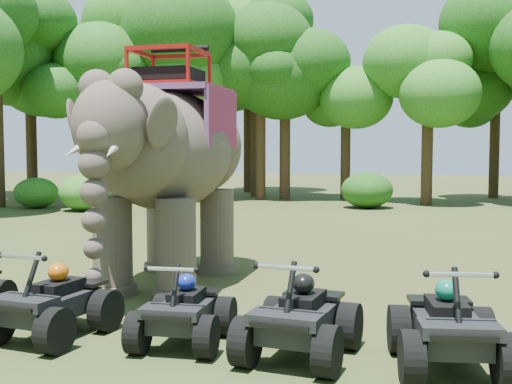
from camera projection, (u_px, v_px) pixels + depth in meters
ground at (241, 308)px, 10.89m from camera, size 110.00×110.00×0.00m
elephant at (168, 164)px, 12.80m from camera, size 2.74×5.80×4.79m
atv_1 at (52, 293)px, 9.16m from camera, size 1.57×1.96×1.31m
atv_2 at (184, 302)px, 8.87m from camera, size 1.20×1.63×1.19m
atv_3 at (300, 307)px, 8.30m from camera, size 1.57×1.97×1.33m
atv_4 at (449, 315)px, 7.87m from camera, size 1.52×1.95×1.34m
tree_0 at (346, 132)px, 33.42m from camera, size 4.93×4.93×7.04m
tree_1 at (428, 123)px, 30.12m from camera, size 5.44×5.44×7.77m
tree_27 at (90, 122)px, 31.27m from camera, size 5.57×5.57×7.96m
tree_28 at (178, 132)px, 32.12m from camera, size 4.88×4.88×6.97m
tree_29 at (261, 129)px, 33.19m from camera, size 5.15×5.15×7.35m
tree_30 at (31, 109)px, 35.29m from camera, size 6.78×6.78×9.68m
tree_32 at (495, 127)px, 34.28m from camera, size 5.31×5.31×7.58m
tree_33 at (248, 110)px, 38.78m from camera, size 6.99×6.99×9.98m
tree_34 at (159, 99)px, 33.80m from camera, size 7.39×7.39×10.55m
tree_35 at (133, 102)px, 36.41m from camera, size 7.39×7.39×10.55m
tree_37 at (166, 122)px, 35.42m from camera, size 5.81×5.81×8.30m
tree_39 at (285, 115)px, 33.45m from camera, size 6.21×6.21×8.88m
tree_40 at (151, 101)px, 34.35m from camera, size 7.28×7.28×10.40m
tree_41 at (256, 103)px, 35.25m from camera, size 7.22×7.22×10.31m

